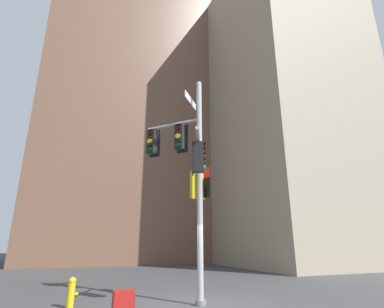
{
  "coord_description": "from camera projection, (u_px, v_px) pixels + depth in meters",
  "views": [
    {
      "loc": [
        -3.95,
        -9.48,
        1.9
      ],
      "look_at": [
        -0.21,
        0.23,
        5.09
      ],
      "focal_mm": 27.25,
      "sensor_mm": 36.0,
      "label": 1
    }
  ],
  "objects": [
    {
      "name": "ground",
      "position": [
        201.0,
        306.0,
        9.26
      ],
      "size": [
        120.0,
        120.0,
        0.0
      ],
      "primitive_type": "plane",
      "color": "#474749"
    },
    {
      "name": "building_tower_right",
      "position": [
        289.0,
        105.0,
        29.23
      ],
      "size": [
        12.24,
        12.24,
        30.38
      ],
      "primitive_type": "cube",
      "color": "tan",
      "rests_on": "ground"
    },
    {
      "name": "building_mid_block",
      "position": [
        125.0,
        92.0,
        39.12
      ],
      "size": [
        17.92,
        17.92,
        42.71
      ],
      "primitive_type": "cube",
      "color": "brown",
      "rests_on": "ground"
    },
    {
      "name": "signal_pole_assembly",
      "position": [
        188.0,
        165.0,
        10.68
      ],
      "size": [
        2.07,
        3.9,
        8.02
      ],
      "color": "#B2B2B5",
      "rests_on": "ground"
    },
    {
      "name": "fire_hydrant",
      "position": [
        71.0,
        292.0,
        8.98
      ],
      "size": [
        0.33,
        0.23,
        0.89
      ],
      "color": "yellow",
      "rests_on": "ground"
    }
  ]
}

